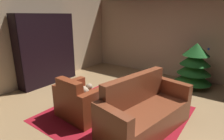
# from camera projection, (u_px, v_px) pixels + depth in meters

# --- Properties ---
(ground_plane) EXTENTS (7.30, 7.30, 0.00)m
(ground_plane) POSITION_uv_depth(u_px,v_px,m) (121.00, 112.00, 3.86)
(ground_plane) COLOR #98774E
(wall_back) EXTENTS (6.02, 0.06, 2.56)m
(wall_back) POSITION_uv_depth(u_px,v_px,m) (174.00, 37.00, 5.87)
(wall_back) COLOR tan
(wall_back) RESTS_ON ground
(wall_left) EXTENTS (0.06, 6.21, 2.56)m
(wall_left) POSITION_uv_depth(u_px,v_px,m) (33.00, 40.00, 5.16)
(wall_left) COLOR tan
(wall_left) RESTS_ON ground
(area_rug) EXTENTS (2.58, 2.53, 0.01)m
(area_rug) POSITION_uv_depth(u_px,v_px,m) (115.00, 114.00, 3.79)
(area_rug) COLOR maroon
(area_rug) RESTS_ON ground
(bookshelf_unit) EXTENTS (0.39, 1.73, 2.00)m
(bookshelf_unit) POSITION_uv_depth(u_px,v_px,m) (50.00, 49.00, 5.35)
(bookshelf_unit) COLOR black
(bookshelf_unit) RESTS_ON ground
(armchair_red) EXTENTS (0.96, 0.80, 0.84)m
(armchair_red) POSITION_uv_depth(u_px,v_px,m) (81.00, 102.00, 3.63)
(armchair_red) COLOR maroon
(armchair_red) RESTS_ON ground
(couch_red) EXTENTS (1.07, 1.92, 0.96)m
(couch_red) POSITION_uv_depth(u_px,v_px,m) (144.00, 113.00, 3.20)
(couch_red) COLOR brown
(couch_red) RESTS_ON ground
(coffee_table) EXTENTS (0.68, 0.68, 0.41)m
(coffee_table) POSITION_uv_depth(u_px,v_px,m) (111.00, 97.00, 3.69)
(coffee_table) COLOR black
(coffee_table) RESTS_ON ground
(book_stack_on_table) EXTENTS (0.22, 0.17, 0.06)m
(book_stack_on_table) POSITION_uv_depth(u_px,v_px,m) (114.00, 93.00, 3.70)
(book_stack_on_table) COLOR red
(book_stack_on_table) RESTS_ON coffee_table
(bottle_on_table) EXTENTS (0.07, 0.07, 0.23)m
(bottle_on_table) POSITION_uv_depth(u_px,v_px,m) (108.00, 95.00, 3.48)
(bottle_on_table) COLOR #581D18
(bottle_on_table) RESTS_ON coffee_table
(decorated_tree) EXTENTS (0.98, 0.98, 1.25)m
(decorated_tree) POSITION_uv_depth(u_px,v_px,m) (194.00, 66.00, 5.03)
(decorated_tree) COLOR brown
(decorated_tree) RESTS_ON ground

